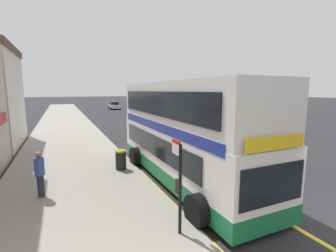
# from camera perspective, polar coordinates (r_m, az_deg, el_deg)

# --- Properties ---
(ground_plane) EXTENTS (260.00, 260.00, 0.00)m
(ground_plane) POSITION_cam_1_polar(r_m,az_deg,el_deg) (36.79, -12.72, 2.07)
(ground_plane) COLOR #28282B
(pavement_near) EXTENTS (6.00, 76.00, 0.14)m
(pavement_near) POSITION_cam_1_polar(r_m,az_deg,el_deg) (36.04, -23.68, 1.53)
(pavement_near) COLOR gray
(pavement_near) RESTS_ON ground
(double_decker_bus) EXTENTS (3.25, 10.10, 4.40)m
(double_decker_bus) POSITION_cam_1_polar(r_m,az_deg,el_deg) (10.65, 3.55, -2.14)
(double_decker_bus) COLOR white
(double_decker_bus) RESTS_ON ground
(bus_bay_markings) EXTENTS (2.86, 12.35, 0.01)m
(bus_bay_markings) POSITION_cam_1_polar(r_m,az_deg,el_deg) (11.11, 3.08, -12.73)
(bus_bay_markings) COLOR yellow
(bus_bay_markings) RESTS_ON ground
(bus_stop_sign) EXTENTS (0.09, 0.51, 2.58)m
(bus_stop_sign) POSITION_cam_1_polar(r_m,az_deg,el_deg) (6.54, 2.64, -12.68)
(bus_stop_sign) COLOR black
(bus_stop_sign) RESTS_ON pavement_near
(parked_car_silver_distant) EXTENTS (2.09, 4.20, 1.62)m
(parked_car_silver_distant) POSITION_cam_1_polar(r_m,az_deg,el_deg) (51.92, -12.84, 4.79)
(parked_car_silver_distant) COLOR #B2B5BA
(parked_car_silver_distant) RESTS_ON ground
(parked_car_grey_across) EXTENTS (2.09, 4.20, 1.62)m
(parked_car_grey_across) POSITION_cam_1_polar(r_m,az_deg,el_deg) (41.18, -6.96, 4.01)
(parked_car_grey_across) COLOR slate
(parked_car_grey_across) RESTS_ON ground
(pedestrian_waiting_near_sign) EXTENTS (0.34, 0.34, 1.72)m
(pedestrian_waiting_near_sign) POSITION_cam_1_polar(r_m,az_deg,el_deg) (9.98, -28.55, -9.79)
(pedestrian_waiting_near_sign) COLOR #26262D
(pedestrian_waiting_near_sign) RESTS_ON pavement_near
(litter_bin) EXTENTS (0.54, 0.54, 0.97)m
(litter_bin) POSITION_cam_1_polar(r_m,az_deg,el_deg) (12.09, -11.32, -7.98)
(litter_bin) COLOR black
(litter_bin) RESTS_ON pavement_near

